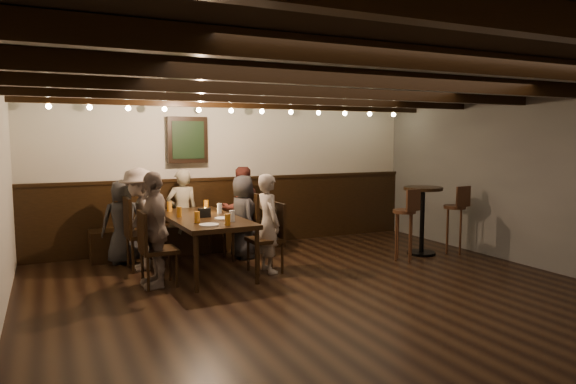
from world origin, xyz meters
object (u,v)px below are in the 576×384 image
person_bench_centre (182,212)px  person_right_near (243,217)px  dining_table (203,221)px  bar_stool_left (404,234)px  bar_stool_right (454,228)px  person_bench_left (123,222)px  chair_left_far (158,263)px  person_right_far (268,223)px  person_left_near (139,219)px  person_left_far (154,229)px  person_bench_right (241,209)px  high_top_table (422,210)px  chair_right_near (241,238)px  chair_right_far (266,251)px  chair_left_near (143,247)px

person_bench_centre → person_right_near: bearing=141.3°
dining_table → bar_stool_left: size_ratio=1.88×
bar_stool_right → person_bench_centre: bearing=150.2°
person_bench_left → person_right_near: 1.71m
chair_left_far → person_right_far: 1.52m
chair_left_far → person_left_near: person_left_near is taller
person_bench_left → person_right_far: size_ratio=0.92×
dining_table → person_left_near: bearing=149.0°
person_bench_left → bar_stool_right: size_ratio=1.14×
person_left_far → bar_stool_left: size_ratio=1.32×
person_bench_centre → person_bench_right: bearing=170.5°
person_left_near → person_left_far: size_ratio=1.00×
high_top_table → person_bench_centre: bearing=155.3°
chair_right_near → high_top_table: bearing=-111.8°
person_bench_right → bar_stool_right: size_ratio=1.26×
chair_right_far → bar_stool_right: 3.07m
dining_table → person_bench_centre: size_ratio=1.51×
person_bench_centre → person_left_far: (-0.71, -1.52, 0.04)m
chair_right_near → bar_stool_left: size_ratio=0.92×
person_left_far → person_left_near: bearing=-180.0°
chair_left_far → person_bench_centre: person_bench_centre is taller
person_right_near → person_bench_centre: bearing=51.3°
chair_left_far → high_top_table: high_top_table is taller
chair_left_far → chair_right_far: (1.44, 0.04, 0.00)m
chair_left_far → person_right_near: 1.76m
chair_right_far → person_bench_right: person_bench_right is taller
dining_table → person_bench_centre: bearing=90.0°
person_left_near → person_left_far: person_left_far is taller
person_bench_right → chair_left_near: bearing=15.5°
dining_table → person_left_far: 0.87m
chair_left_near → person_right_near: bearing=90.0°
dining_table → bar_stool_left: 2.89m
person_left_near → person_left_far: bearing=0.0°
chair_left_near → person_bench_left: size_ratio=0.82×
person_bench_left → person_bench_centre: (0.90, 0.18, 0.05)m
person_bench_centre → person_right_far: (0.79, -1.48, 0.00)m
chair_right_near → bar_stool_right: bar_stool_right is taller
chair_right_far → person_bench_centre: person_bench_centre is taller
chair_left_far → person_bench_right: person_bench_right is taller
high_top_table → chair_right_near: bearing=159.8°
person_left_far → high_top_table: person_left_far is taller
person_left_far → person_bench_centre: bearing=153.4°
chair_left_far → bar_stool_right: (4.50, -0.17, 0.11)m
person_left_near → person_bench_right: bearing=105.3°
person_bench_left → person_left_far: 1.36m
chair_left_near → person_right_near: size_ratio=0.80×
chair_left_far → chair_right_near: 1.70m
person_bench_centre → person_bench_right: size_ratio=0.98×
person_right_near → person_bench_right: bearing=-18.4°
person_bench_left → person_left_near: person_left_near is taller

